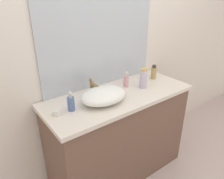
{
  "coord_description": "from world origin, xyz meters",
  "views": [
    {
      "loc": [
        -1.18,
        -0.92,
        1.74
      ],
      "look_at": [
        -0.2,
        0.39,
        0.98
      ],
      "focal_mm": 34.43,
      "sensor_mm": 36.0,
      "label": 1
    }
  ],
  "objects": [
    {
      "name": "bathroom_wall_rear",
      "position": [
        0.0,
        0.73,
        1.3
      ],
      "size": [
        6.0,
        0.06,
        2.6
      ],
      "primitive_type": "cube",
      "color": "silver",
      "rests_on": "ground"
    },
    {
      "name": "candle_jar",
      "position": [
        -0.69,
        0.41,
        0.92
      ],
      "size": [
        0.06,
        0.06,
        0.04
      ],
      "primitive_type": "cylinder",
      "color": "silver",
      "rests_on": "vanity_counter"
    },
    {
      "name": "lotion_bottle",
      "position": [
        0.4,
        0.49,
        0.97
      ],
      "size": [
        0.05,
        0.05,
        0.15
      ],
      "color": "tan",
      "rests_on": "vanity_counter"
    },
    {
      "name": "wall_mirror_panel",
      "position": [
        -0.11,
        0.69,
        1.43
      ],
      "size": [
        1.18,
        0.01,
        1.06
      ],
      "primitive_type": "cube",
      "color": "#B2BCC6",
      "rests_on": "vanity_counter"
    },
    {
      "name": "vanity_counter",
      "position": [
        -0.11,
        0.41,
        0.45
      ],
      "size": [
        1.37,
        0.56,
        0.9
      ],
      "color": "brown",
      "rests_on": "ground"
    },
    {
      "name": "perfume_bottle",
      "position": [
        -0.58,
        0.41,
        0.97
      ],
      "size": [
        0.05,
        0.05,
        0.16
      ],
      "color": "#5068A0",
      "rests_on": "vanity_counter"
    },
    {
      "name": "spray_can",
      "position": [
        0.16,
        0.39,
        0.99
      ],
      "size": [
        0.07,
        0.07,
        0.19
      ],
      "color": "silver",
      "rests_on": "vanity_counter"
    },
    {
      "name": "faucet",
      "position": [
        -0.3,
        0.54,
        0.98
      ],
      "size": [
        0.03,
        0.13,
        0.14
      ],
      "color": "olive",
      "rests_on": "vanity_counter"
    },
    {
      "name": "sink_basin",
      "position": [
        -0.3,
        0.38,
        0.96
      ],
      "size": [
        0.4,
        0.3,
        0.12
      ],
      "primitive_type": "ellipsoid",
      "color": "white",
      "rests_on": "vanity_counter"
    },
    {
      "name": "soap_dispenser",
      "position": [
        0.05,
        0.51,
        0.96
      ],
      "size": [
        0.05,
        0.05,
        0.15
      ],
      "color": "pink",
      "rests_on": "vanity_counter"
    }
  ]
}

